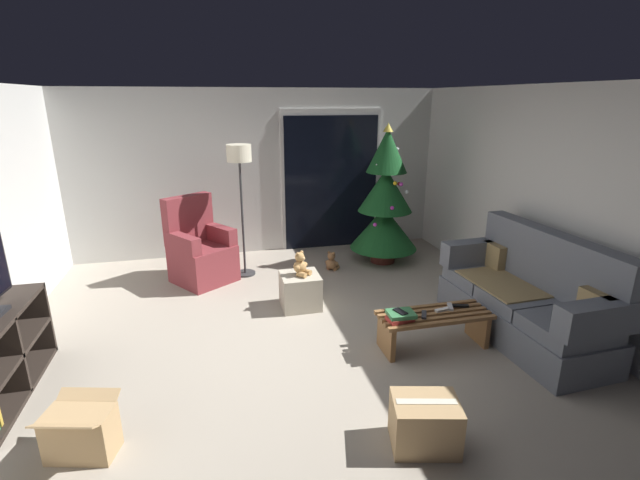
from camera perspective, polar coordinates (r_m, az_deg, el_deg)
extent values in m
plane|color=#9E9384|center=(4.64, -2.85, -13.00)|extent=(7.00, 7.00, 0.00)
cube|color=silver|center=(7.11, -7.70, 8.42)|extent=(5.72, 0.12, 2.50)
cube|color=silver|center=(5.43, 28.14, 3.70)|extent=(0.12, 6.00, 2.50)
cube|color=silver|center=(7.27, 1.39, 7.57)|extent=(1.60, 0.02, 2.20)
cube|color=black|center=(7.26, 1.43, 7.16)|extent=(1.50, 0.02, 2.10)
cube|color=slate|center=(5.14, 23.78, -9.24)|extent=(0.85, 1.93, 0.34)
cube|color=slate|center=(4.63, 28.82, -9.66)|extent=(0.71, 0.63, 0.14)
cube|color=slate|center=(5.03, 23.94, -6.82)|extent=(0.71, 0.63, 0.14)
cube|color=slate|center=(5.47, 19.85, -4.39)|extent=(0.71, 0.63, 0.14)
cube|color=slate|center=(5.11, 27.21, -2.44)|extent=(0.29, 1.91, 0.60)
cube|color=slate|center=(4.41, 31.67, -8.44)|extent=(0.77, 0.23, 0.28)
cube|color=slate|center=(5.60, 18.77, -1.48)|extent=(0.77, 0.23, 0.28)
cube|color=#997F51|center=(5.16, 22.13, -5.03)|extent=(0.64, 0.93, 0.02)
cube|color=#997F51|center=(4.62, 31.50, -7.26)|extent=(0.13, 0.33, 0.28)
cube|color=#997F51|center=(5.57, 21.11, -1.85)|extent=(0.13, 0.33, 0.28)
cube|color=olive|center=(4.43, 15.30, -10.08)|extent=(1.10, 0.05, 0.04)
cube|color=olive|center=(4.50, 14.76, -9.59)|extent=(1.10, 0.05, 0.04)
cube|color=olive|center=(4.57, 14.25, -9.12)|extent=(1.10, 0.05, 0.04)
cube|color=olive|center=(4.64, 13.74, -8.66)|extent=(1.10, 0.05, 0.04)
cube|color=olive|center=(4.71, 13.26, -8.22)|extent=(1.10, 0.05, 0.04)
cube|color=olive|center=(4.46, 8.35, -12.07)|extent=(0.05, 0.36, 0.33)
cube|color=olive|center=(4.88, 19.27, -10.19)|extent=(0.05, 0.36, 0.33)
cube|color=#333338|center=(4.48, 12.98, -9.17)|extent=(0.11, 0.16, 0.02)
cube|color=silver|center=(4.62, 15.16, -8.48)|extent=(0.16, 0.07, 0.02)
cube|color=black|center=(4.75, 17.32, -7.92)|extent=(0.16, 0.09, 0.02)
cube|color=#ADADB2|center=(4.70, 16.10, -8.09)|extent=(0.10, 0.16, 0.02)
cube|color=#A32D28|center=(4.34, 10.06, -9.74)|extent=(0.25, 0.18, 0.04)
cube|color=#337042|center=(4.34, 10.19, -9.16)|extent=(0.26, 0.21, 0.04)
cube|color=black|center=(4.33, 10.10, -8.86)|extent=(0.11, 0.16, 0.01)
cylinder|color=#4C1E19|center=(6.86, 7.89, -2.29)|extent=(0.36, 0.36, 0.10)
cylinder|color=brown|center=(6.82, 7.93, -1.42)|extent=(0.08, 0.08, 0.12)
cone|color=#14471E|center=(6.71, 8.06, 1.56)|extent=(0.99, 0.99, 0.62)
cone|color=#14471E|center=(6.58, 8.27, 6.27)|extent=(0.78, 0.78, 0.62)
cone|color=#14471E|center=(6.50, 8.49, 11.14)|extent=(0.58, 0.58, 0.62)
sphere|color=#B233A5|center=(6.30, 9.09, 4.00)|extent=(0.06, 0.06, 0.06)
sphere|color=white|center=(6.58, 9.69, 11.22)|extent=(0.06, 0.06, 0.06)
sphere|color=red|center=(6.47, 10.25, 8.82)|extent=(0.06, 0.06, 0.06)
sphere|color=white|center=(6.36, 7.27, 9.34)|extent=(0.06, 0.06, 0.06)
sphere|color=#B233A5|center=(6.40, 10.20, 6.95)|extent=(0.06, 0.06, 0.06)
sphere|color=white|center=(6.56, 10.88, 5.98)|extent=(0.06, 0.06, 0.06)
sphere|color=gold|center=(6.34, 9.47, 7.08)|extent=(0.06, 0.06, 0.06)
sphere|color=blue|center=(6.65, 6.66, 8.89)|extent=(0.06, 0.06, 0.06)
sphere|color=#B233A5|center=(6.31, 6.96, 1.94)|extent=(0.06, 0.06, 0.06)
sphere|color=red|center=(6.78, 9.96, 6.99)|extent=(0.06, 0.06, 0.06)
cone|color=#EAD14C|center=(6.47, 8.61, 13.89)|extent=(0.14, 0.14, 0.12)
cube|color=maroon|center=(6.24, -14.42, -3.69)|extent=(0.95, 0.95, 0.31)
cube|color=maroon|center=(6.16, -14.59, -1.56)|extent=(0.95, 0.95, 0.18)
cube|color=maroon|center=(6.26, -16.28, 2.53)|extent=(0.65, 0.52, 0.64)
cube|color=maroon|center=(6.24, -12.52, 0.75)|extent=(0.45, 0.55, 0.22)
cube|color=maroon|center=(5.94, -16.83, -0.43)|extent=(0.45, 0.55, 0.22)
cylinder|color=#2D2D30|center=(6.41, -9.40, -4.15)|extent=(0.28, 0.28, 0.02)
cylinder|color=#2D2D30|center=(6.17, -9.76, 2.66)|extent=(0.03, 0.03, 1.55)
cylinder|color=beige|center=(6.01, -10.19, 10.75)|extent=(0.32, 0.32, 0.22)
cube|color=black|center=(4.71, -34.91, -15.68)|extent=(0.40, 1.40, 0.04)
cube|color=black|center=(5.12, -32.96, -8.45)|extent=(0.40, 0.04, 0.71)
cube|color=#B2A893|center=(5.31, -2.51, -6.41)|extent=(0.44, 0.44, 0.40)
cylinder|color=tan|center=(5.23, -1.69, -4.05)|extent=(0.12, 0.12, 0.06)
cylinder|color=tan|center=(5.15, -2.33, -4.38)|extent=(0.12, 0.12, 0.06)
sphere|color=tan|center=(5.20, -2.55, -3.38)|extent=(0.15, 0.15, 0.15)
sphere|color=tan|center=(5.16, -2.57, -2.15)|extent=(0.11, 0.11, 0.11)
sphere|color=tan|center=(5.13, -2.12, -2.36)|extent=(0.04, 0.04, 0.04)
sphere|color=tan|center=(5.17, -2.33, -1.54)|extent=(0.04, 0.04, 0.04)
sphere|color=tan|center=(5.11, -2.83, -1.77)|extent=(0.04, 0.04, 0.04)
sphere|color=tan|center=(5.24, -1.91, -3.10)|extent=(0.06, 0.06, 0.06)
sphere|color=tan|center=(5.13, -2.85, -3.56)|extent=(0.06, 0.06, 0.06)
cylinder|color=brown|center=(6.52, 1.25, -3.36)|extent=(0.12, 0.13, 0.06)
cylinder|color=brown|center=(6.48, 2.05, -3.50)|extent=(0.12, 0.13, 0.06)
sphere|color=brown|center=(6.42, 1.43, -3.04)|extent=(0.15, 0.15, 0.15)
sphere|color=brown|center=(6.38, 1.44, -2.04)|extent=(0.11, 0.11, 0.11)
sphere|color=#A37A51|center=(6.43, 1.63, -1.99)|extent=(0.04, 0.04, 0.04)
sphere|color=brown|center=(6.38, 1.13, -1.59)|extent=(0.04, 0.04, 0.04)
sphere|color=brown|center=(6.35, 1.75, -1.69)|extent=(0.04, 0.04, 0.04)
sphere|color=brown|center=(6.47, 0.93, -2.80)|extent=(0.06, 0.06, 0.06)
sphere|color=brown|center=(6.41, 2.08, -3.00)|extent=(0.06, 0.06, 0.06)
cube|color=tan|center=(3.71, -27.91, -20.76)|extent=(0.49, 0.34, 0.35)
cube|color=tan|center=(3.72, -27.15, -16.97)|extent=(0.43, 0.20, 0.06)
cube|color=tan|center=(3.50, -29.67, -19.75)|extent=(0.43, 0.20, 0.06)
cube|color=tan|center=(3.49, 13.08, -21.59)|extent=(0.53, 0.45, 0.36)
cube|color=beige|center=(3.38, 13.30, -19.22)|extent=(0.42, 0.16, 0.00)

